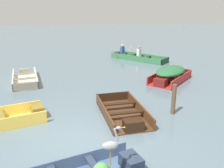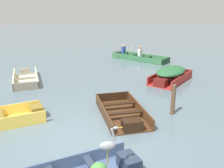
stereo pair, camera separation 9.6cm
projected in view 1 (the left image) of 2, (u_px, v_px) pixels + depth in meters
The scene contains 7 objects.
ground_plane at pixel (81, 144), 6.44m from camera, with size 80.00×80.00×0.00m, color slate.
skiff_cream_near_moored at pixel (25, 78), 11.76m from camera, with size 1.64×2.97×0.33m.
skiff_red_mid_moored at pixel (170, 73), 11.56m from camera, with size 2.54×2.60×0.69m.
skiff_dark_varnish_far_moored at pixel (123, 114), 7.96m from camera, with size 1.52×2.66×0.35m.
rowboat_green_with_crew at pixel (136, 57), 16.26m from camera, with size 3.42×3.45×0.91m.
heron_on_dinghy at pixel (111, 144), 4.80m from camera, with size 0.45×0.15×0.84m.
mooring_post at pixel (174, 99), 8.10m from camera, with size 0.14×0.14×1.01m, color brown.
Camera 1 is at (0.07, -5.71, 3.45)m, focal length 40.00 mm.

